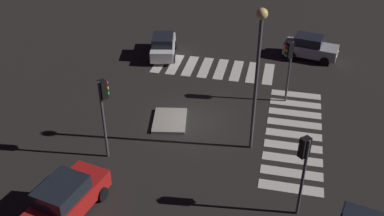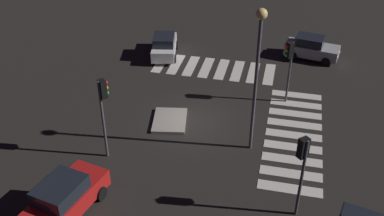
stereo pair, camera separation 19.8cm
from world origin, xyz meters
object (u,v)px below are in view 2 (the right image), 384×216
(car_silver, at_px, (311,48))
(traffic_light_south, at_px, (302,158))
(traffic_light_east, at_px, (289,58))
(street_lamp, at_px, (258,59))
(traffic_light_west, at_px, (103,100))
(car_red, at_px, (65,197))
(car_white, at_px, (164,46))
(traffic_island, at_px, (170,121))

(car_silver, xyz_separation_m, traffic_light_south, (-16.59, 0.56, 2.34))
(traffic_light_east, xyz_separation_m, street_lamp, (-5.30, 1.53, 2.31))
(traffic_light_west, distance_m, street_lamp, 7.97)
(traffic_light_east, relative_size, street_lamp, 0.52)
(car_red, distance_m, traffic_light_east, 15.36)
(car_white, bearing_deg, car_silver, -90.58)
(car_red, bearing_deg, street_lamp, -36.16)
(car_white, relative_size, car_silver, 1.00)
(car_silver, distance_m, traffic_light_south, 16.77)
(car_silver, height_order, traffic_light_east, traffic_light_east)
(car_silver, height_order, traffic_light_west, traffic_light_west)
(traffic_light_west, height_order, street_lamp, street_lamp)
(traffic_island, relative_size, car_red, 0.63)
(car_white, relative_size, car_red, 0.91)
(traffic_island, bearing_deg, car_red, 162.29)
(car_red, relative_size, traffic_light_west, 1.00)
(traffic_island, height_order, car_red, car_red)
(car_red, height_order, traffic_light_west, traffic_light_west)
(car_silver, bearing_deg, traffic_light_west, -114.97)
(street_lamp, bearing_deg, traffic_light_west, 107.85)
(traffic_island, xyz_separation_m, traffic_light_south, (-5.86, -7.57, 3.10))
(traffic_light_south, height_order, street_lamp, street_lamp)
(traffic_light_east, bearing_deg, traffic_light_west, 6.48)
(traffic_light_south, bearing_deg, street_lamp, -15.61)
(car_silver, relative_size, car_red, 0.91)
(traffic_island, relative_size, car_white, 0.69)
(car_red, xyz_separation_m, traffic_light_west, (4.43, -0.31, 2.56))
(traffic_island, bearing_deg, traffic_light_south, -127.71)
(traffic_island, height_order, car_white, car_white)
(car_red, bearing_deg, traffic_light_south, -64.65)
(traffic_light_south, bearing_deg, traffic_island, 6.73)
(traffic_light_east, bearing_deg, car_silver, -137.27)
(traffic_island, height_order, traffic_light_south, traffic_light_south)
(car_white, relative_size, traffic_light_east, 1.01)
(traffic_light_east, bearing_deg, street_lamp, 39.55)
(traffic_light_east, bearing_deg, car_red, 18.46)
(car_white, distance_m, street_lamp, 13.54)
(traffic_light_west, bearing_deg, car_white, 43.81)
(car_red, distance_m, traffic_light_west, 5.13)
(traffic_light_west, bearing_deg, car_silver, 5.92)
(traffic_island, height_order, traffic_light_east, traffic_light_east)
(traffic_island, bearing_deg, traffic_light_west, 148.58)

